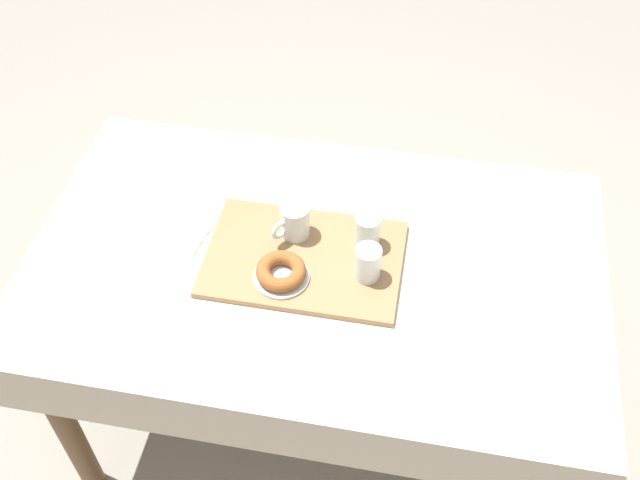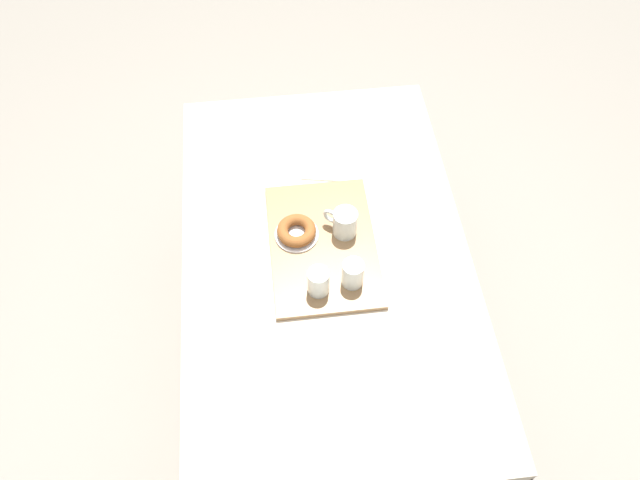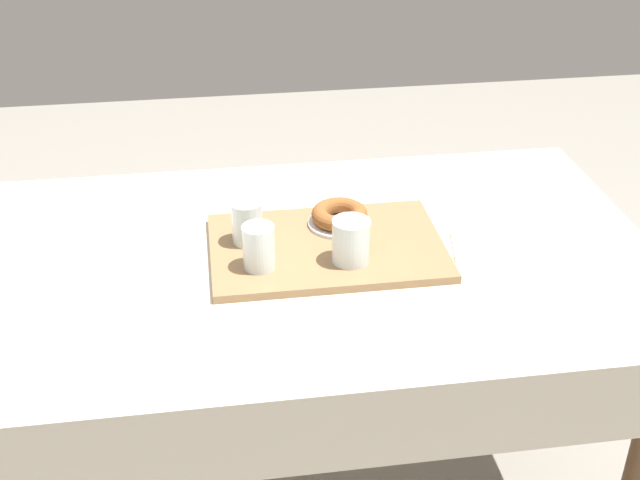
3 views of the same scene
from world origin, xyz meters
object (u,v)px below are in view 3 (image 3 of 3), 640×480
Objects in this scene: dining_table at (315,297)px; paper_napkin at (477,246)px; water_glass_near at (247,224)px; serving_tray at (327,247)px; sugar_donut_left at (340,214)px; tea_mug_left at (351,242)px; water_glass_far at (259,249)px; donut_plate_left at (339,223)px.

paper_napkin reaches higher than dining_table.
water_glass_near is 0.72× the size of paper_napkin.
sugar_donut_left reaches higher than serving_tray.
sugar_donut_left is (0.00, 0.15, -0.02)m from tea_mug_left.
water_glass_far is at bearing -154.32° from serving_tray.
donut_plate_left is at bearing 51.87° from dining_table.
serving_tray is at bearing -11.18° from water_glass_near.
paper_napkin is (0.46, 0.04, -0.06)m from water_glass_far.
sugar_donut_left is at bearing 90.00° from donut_plate_left.
paper_napkin is at bearing -21.45° from sugar_donut_left.
sugar_donut_left is at bearing 51.87° from dining_table.
donut_plate_left is (0.20, 0.04, -0.04)m from water_glass_near.
donut_plate_left is at bearing 12.56° from water_glass_near.
donut_plate_left reaches higher than serving_tray.
sugar_donut_left is (0.20, 0.04, -0.02)m from water_glass_near.
dining_table is at bearing 27.71° from water_glass_far.
serving_tray is 3.77× the size of paper_napkin.
serving_tray is at bearing 117.80° from tea_mug_left.
water_glass_near reaches higher than sugar_donut_left.
serving_tray is 3.54× the size of donut_plate_left.
water_glass_far is (-0.18, 0.00, -0.00)m from tea_mug_left.
water_glass_near is 1.00× the size of water_glass_far.
paper_napkin is (0.34, -0.02, 0.11)m from dining_table.
serving_tray is at bearing 25.68° from water_glass_far.
tea_mug_left is (0.06, -0.06, 0.17)m from dining_table.
dining_table is 13.87× the size of tea_mug_left.
donut_plate_left is at bearing 38.36° from water_glass_far.
dining_table is 0.17m from donut_plate_left.
donut_plate_left is (0.04, 0.08, 0.01)m from serving_tray.
water_glass_near is 0.76× the size of sugar_donut_left.
tea_mug_left is (0.04, -0.07, 0.05)m from serving_tray.
water_glass_near is (-0.13, 0.04, 0.17)m from dining_table.
tea_mug_left reaches higher than donut_plate_left.
paper_napkin is at bearing 8.07° from tea_mug_left.
sugar_donut_left is at bearing 158.55° from paper_napkin.
water_glass_near is 0.20m from sugar_donut_left.
sugar_donut_left is 0.30m from paper_napkin.
paper_napkin is at bearing -7.61° from water_glass_near.
serving_tray is at bearing 174.23° from paper_napkin.
donut_plate_left is at bearing 62.65° from serving_tray.
tea_mug_left is 0.15m from sugar_donut_left.
donut_plate_left is 1.07× the size of paper_napkin.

